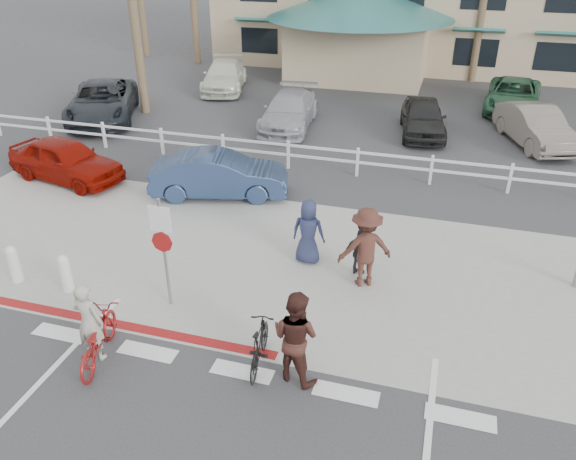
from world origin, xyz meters
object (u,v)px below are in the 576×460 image
(car_white_sedan, at_px, (219,175))
(car_red_compact, at_px, (66,160))
(sign_post, at_px, (164,248))
(bike_black, at_px, (259,345))
(bike_red, at_px, (97,338))

(car_white_sedan, xyz_separation_m, car_red_compact, (-5.28, -0.28, 0.00))
(sign_post, bearing_deg, bike_black, -26.81)
(bike_red, distance_m, car_white_sedan, 7.65)
(bike_black, xyz_separation_m, car_red_compact, (-8.95, 6.62, 0.23))
(bike_black, bearing_deg, sign_post, -33.49)
(bike_red, height_order, car_red_compact, car_red_compact)
(sign_post, bearing_deg, bike_red, -103.73)
(sign_post, xyz_separation_m, car_red_compact, (-6.41, 5.33, -0.76))
(bike_black, distance_m, car_white_sedan, 7.82)
(car_red_compact, bearing_deg, sign_post, -117.67)
(bike_black, distance_m, car_red_compact, 11.14)
(bike_red, bearing_deg, car_red_compact, -65.21)
(bike_red, height_order, car_white_sedan, car_white_sedan)
(bike_red, bearing_deg, sign_post, -117.82)
(sign_post, xyz_separation_m, bike_red, (-0.49, -2.01, -0.96))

